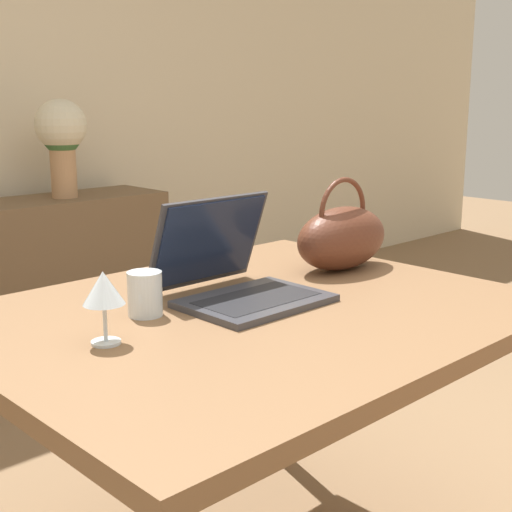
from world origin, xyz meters
TOP-DOWN VIEW (x-y plane):
  - dining_table at (0.10, 0.58)m, footprint 1.24×0.99m
  - sideboard at (0.67, 2.60)m, footprint 1.11×0.40m
  - laptop at (0.13, 0.68)m, footprint 0.33×0.33m
  - drinking_glass at (-0.11, 0.70)m, footprint 0.08×0.08m
  - wine_glass at (-0.27, 0.61)m, footprint 0.08×0.08m
  - handbag at (0.54, 0.68)m, footprint 0.32×0.16m
  - flower_vase at (0.74, 2.58)m, footprint 0.25×0.25m

SIDE VIEW (x-z plane):
  - sideboard at x=0.67m, z-range 0.00..0.75m
  - dining_table at x=0.10m, z-range 0.29..1.05m
  - drinking_glass at x=-0.11m, z-range 0.76..0.86m
  - laptop at x=0.13m, z-range 0.70..0.94m
  - handbag at x=0.54m, z-range 0.72..0.98m
  - wine_glass at x=-0.27m, z-range 0.79..0.94m
  - flower_vase at x=0.74m, z-range 0.81..1.28m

